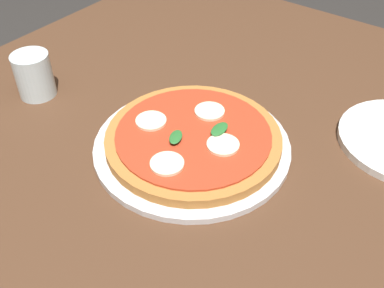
% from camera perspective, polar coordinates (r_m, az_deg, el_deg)
% --- Properties ---
extents(dining_table, '(1.53, 1.12, 0.70)m').
position_cam_1_polar(dining_table, '(0.80, -5.88, -7.78)').
color(dining_table, '#4C301E').
rests_on(dining_table, ground_plane).
extents(serving_tray, '(0.34, 0.34, 0.01)m').
position_cam_1_polar(serving_tray, '(0.79, 0.00, -0.22)').
color(serving_tray, silver).
rests_on(serving_tray, dining_table).
extents(pizza, '(0.31, 0.31, 0.03)m').
position_cam_1_polar(pizza, '(0.78, 0.14, 0.78)').
color(pizza, '#B27033').
rests_on(pizza, serving_tray).
extents(glass_cup, '(0.07, 0.07, 0.09)m').
position_cam_1_polar(glass_cup, '(0.96, -19.38, 8.23)').
color(glass_cup, silver).
rests_on(glass_cup, dining_table).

